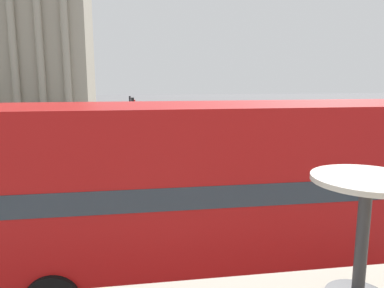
% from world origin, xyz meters
% --- Properties ---
extents(double_decker_bus, '(10.69, 2.65, 4.07)m').
position_xyz_m(double_decker_bus, '(1.50, 5.74, 2.28)').
color(double_decker_bus, black).
rests_on(double_decker_bus, ground_plane).
extents(cafe_dining_table, '(0.60, 0.60, 0.73)m').
position_xyz_m(cafe_dining_table, '(0.40, -0.35, 3.91)').
color(cafe_dining_table, '#2D2D30').
rests_on(cafe_dining_table, cafe_floor_slab).
extents(plaza_building_left, '(23.43, 11.64, 19.39)m').
position_xyz_m(plaza_building_left, '(-17.97, 52.24, 9.68)').
color(plaza_building_left, '#A39984').
rests_on(plaza_building_left, ground_plane).
extents(traffic_light_mid, '(0.42, 0.24, 3.31)m').
position_xyz_m(traffic_light_mid, '(-3.39, 17.45, 2.18)').
color(traffic_light_mid, black).
rests_on(traffic_light_mid, ground_plane).
extents(traffic_light_far, '(0.42, 0.24, 3.39)m').
position_xyz_m(traffic_light_far, '(-1.01, 23.42, 2.23)').
color(traffic_light_far, black).
rests_on(traffic_light_far, ground_plane).
extents(pedestrian_olive, '(0.32, 0.32, 1.70)m').
position_xyz_m(pedestrian_olive, '(6.86, 22.48, 0.98)').
color(pedestrian_olive, '#282B33').
rests_on(pedestrian_olive, ground_plane).
extents(pedestrian_red, '(0.32, 0.32, 1.63)m').
position_xyz_m(pedestrian_red, '(6.01, 16.00, 0.93)').
color(pedestrian_red, '#282B33').
rests_on(pedestrian_red, ground_plane).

